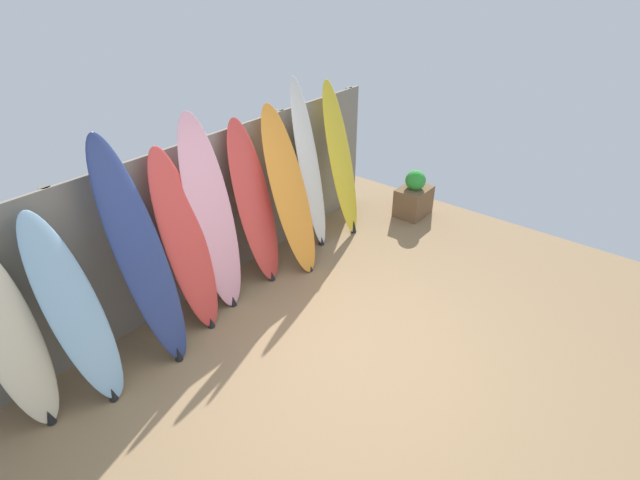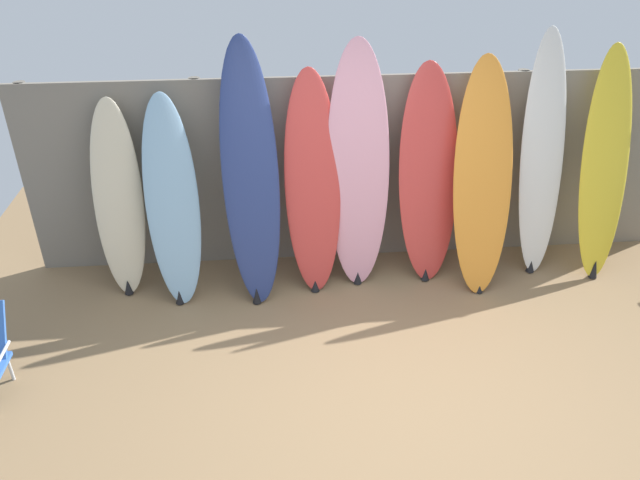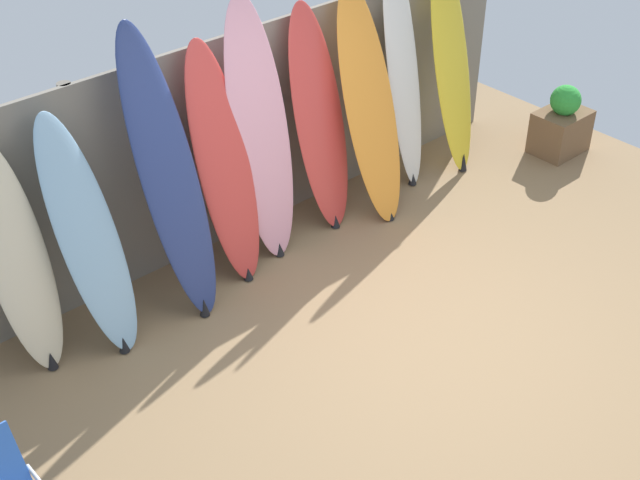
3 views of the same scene
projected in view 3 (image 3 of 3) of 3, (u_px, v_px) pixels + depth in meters
The scene contains 12 objects.
ground at pixel (411, 338), 6.63m from camera, with size 7.68×7.68×0.00m, color #8E704C.
fence_back at pixel (241, 135), 7.34m from camera, with size 6.08×0.11×1.80m.
surfboard_cream_0 at pixel (18, 261), 6.00m from camera, with size 0.43×0.49×1.72m.
surfboard_skyblue_1 at pixel (89, 239), 6.17m from camera, with size 0.53×0.70×1.76m.
surfboard_navy_2 at pixel (169, 178), 6.40m from camera, with size 0.56×0.76×2.21m.
surfboard_red_3 at pixel (224, 166), 6.81m from camera, with size 0.53×0.58×1.94m.
surfboard_pink_4 at pixel (261, 134), 6.99m from camera, with size 0.56×0.48×2.17m.
surfboard_red_5 at pixel (320, 121), 7.41m from camera, with size 0.61×0.56×1.95m.
surfboard_orange_6 at pixel (370, 108), 7.55m from camera, with size 0.55×0.73×2.01m.
surfboard_white_7 at pixel (403, 71), 7.93m from camera, with size 0.48×0.53×2.20m.
surfboard_yellow_8 at pixel (452, 65), 8.21m from camera, with size 0.44×0.61×2.07m.
planter_box at pixel (561, 125), 8.80m from camera, with size 0.53×0.40×0.71m.
Camera 3 is at (-3.84, -3.30, 4.39)m, focal length 50.00 mm.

